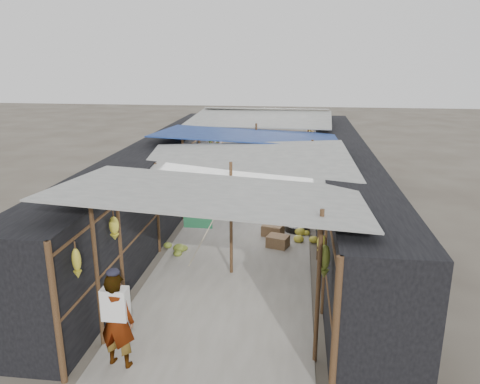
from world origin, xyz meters
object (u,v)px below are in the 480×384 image
at_px(black_basin, 296,228).
at_px(shopper_blue, 231,186).
at_px(vendor_seated, 298,174).
at_px(crate_near, 278,242).
at_px(vendor_elderly, 117,320).

xyz_separation_m(black_basin, shopper_blue, (-2.03, 1.18, 0.82)).
bearing_deg(vendor_seated, shopper_blue, -41.17).
distance_m(shopper_blue, vendor_seated, 4.22).
height_order(crate_near, shopper_blue, shopper_blue).
relative_size(black_basin, shopper_blue, 0.36).
bearing_deg(shopper_blue, vendor_seated, 39.33).
relative_size(vendor_elderly, vendor_seated, 1.71).
height_order(crate_near, black_basin, crate_near).
bearing_deg(vendor_elderly, crate_near, -104.02).
relative_size(shopper_blue, vendor_seated, 1.94).
bearing_deg(shopper_blue, black_basin, -51.61).
distance_m(crate_near, black_basin, 1.32).
xyz_separation_m(shopper_blue, vendor_seated, (2.04, 3.66, -0.45)).
bearing_deg(crate_near, vendor_seated, 103.02).
height_order(vendor_elderly, vendor_seated, vendor_elderly).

